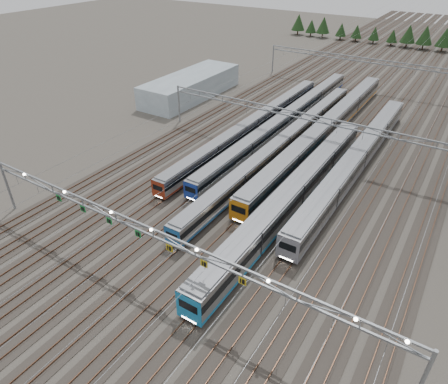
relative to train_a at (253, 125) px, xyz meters
The scene contains 13 objects.
ground 44.30m from the train_a, 75.28° to the right, with size 400.00×400.00×0.00m, color #47423A.
track_bed 58.29m from the train_a, 78.87° to the left, with size 54.00×260.00×5.42m.
train_a is the anchor object (origin of this frame).
train_b 7.49m from the train_a, 53.06° to the left, with size 2.63×66.92×3.41m.
train_c 10.08m from the train_a, 26.74° to the right, with size 2.52×65.86×3.28m.
train_d 14.48m from the train_a, 21.19° to the left, with size 3.08×67.49×4.01m.
train_e 27.07m from the train_a, 48.31° to the right, with size 3.18×51.51×4.15m.
train_f 22.86m from the train_a, 10.19° to the right, with size 3.05×55.99×3.98m.
gantry_near 44.66m from the train_a, 75.37° to the right, with size 56.36×0.61×8.08m.
gantry_mid 12.43m from the train_a, 14.01° to the right, with size 56.36×0.36×8.00m.
gantry_far 43.90m from the train_a, 75.07° to the left, with size 56.36×0.36×8.00m.
west_shed 27.21m from the train_a, 154.08° to the left, with size 10.00×30.00×5.41m, color #90A1AC.
treeline 98.79m from the train_a, 82.14° to the left, with size 100.10×5.60×7.02m.
Camera 1 is at (24.68, -24.44, 34.12)m, focal length 32.00 mm.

